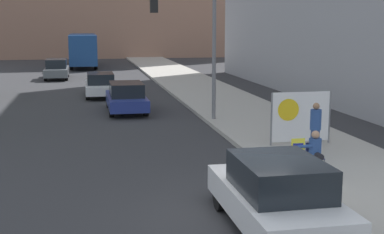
{
  "coord_description": "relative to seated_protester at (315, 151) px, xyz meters",
  "views": [
    {
      "loc": [
        -3.4,
        -10.49,
        4.18
      ],
      "look_at": [
        -0.23,
        5.17,
        1.38
      ],
      "focal_mm": 50.0,
      "sensor_mm": 36.0,
      "label": 1
    }
  ],
  "objects": [
    {
      "name": "sidewalk_curb",
      "position": [
        1.17,
        12.35,
        -0.69
      ],
      "size": [
        4.45,
        90.0,
        0.16
      ],
      "primitive_type": "cube",
      "color": "#A8A399",
      "rests_on": "ground_plane"
    },
    {
      "name": "seated_protester",
      "position": [
        0.0,
        0.0,
        0.0
      ],
      "size": [
        0.92,
        0.77,
        1.16
      ],
      "rotation": [
        0.0,
        0.0,
        -0.38
      ],
      "color": "#474C56",
      "rests_on": "sidewalk_curb"
    },
    {
      "name": "car_on_road_nearest",
      "position": [
        -4.14,
        12.28,
        -0.06
      ],
      "size": [
        1.77,
        4.49,
        1.42
      ],
      "color": "navy",
      "rests_on": "ground_plane"
    },
    {
      "name": "jogger_on_sidewalk",
      "position": [
        0.86,
        1.94,
        0.22
      ],
      "size": [
        0.34,
        0.34,
        1.63
      ],
      "rotation": [
        0.0,
        0.0,
        3.68
      ],
      "color": "#334775",
      "rests_on": "sidewalk_curb"
    },
    {
      "name": "car_on_road_midblock",
      "position": [
        -5.17,
        18.23,
        -0.09
      ],
      "size": [
        1.73,
        4.54,
        1.36
      ],
      "color": "white",
      "rests_on": "ground_plane"
    },
    {
      "name": "city_bus_on_road",
      "position": [
        -6.11,
        40.03,
        1.04
      ],
      "size": [
        2.49,
        10.38,
        3.16
      ],
      "color": "navy",
      "rests_on": "ground_plane"
    },
    {
      "name": "car_on_road_distant",
      "position": [
        -8.13,
        28.92,
        -0.02
      ],
      "size": [
        1.72,
        4.65,
        1.53
      ],
      "color": "#565B60",
      "rests_on": "ground_plane"
    },
    {
      "name": "parked_car_curbside",
      "position": [
        -2.31,
        -3.25,
        -0.02
      ],
      "size": [
        1.87,
        4.24,
        1.52
      ],
      "color": "white",
      "rests_on": "ground_plane"
    },
    {
      "name": "ground_plane",
      "position": [
        -2.67,
        -2.65,
        -0.78
      ],
      "size": [
        160.0,
        160.0,
        0.0
      ],
      "primitive_type": "plane",
      "color": "#303033"
    },
    {
      "name": "traffic_light_pole",
      "position": [
        -1.65,
        8.79,
        3.14
      ],
      "size": [
        2.76,
        2.53,
        5.59
      ],
      "color": "slate",
      "rests_on": "sidewalk_curb"
    },
    {
      "name": "protest_banner",
      "position": [
        0.99,
        3.44,
        0.33
      ],
      "size": [
        2.13,
        0.06,
        1.78
      ],
      "color": "slate",
      "rests_on": "sidewalk_curb"
    }
  ]
}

